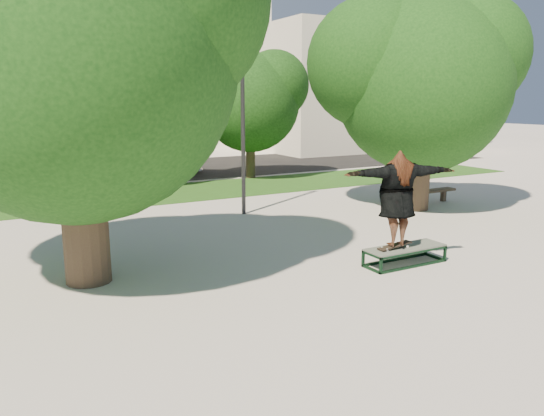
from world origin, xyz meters
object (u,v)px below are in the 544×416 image
lamppost (243,107)px  bench (421,193)px  car_silver_b (157,153)px  grind_box (405,255)px  car_dark (4,170)px  tree_right (419,75)px  tree_left (65,38)px  car_grey (76,159)px

lamppost → bench: bearing=-14.1°
lamppost → car_silver_b: 11.42m
grind_box → car_dark: car_dark is taller
lamppost → car_dark: (-6.00, 8.83, -2.45)m
lamppost → grind_box: size_ratio=3.39×
car_silver_b → car_dark: bearing=-172.4°
bench → car_dark: car_dark is taller
tree_right → car_silver_b: size_ratio=1.17×
tree_left → lamppost: tree_left is taller
lamppost → grind_box: 6.80m
tree_right → car_grey: size_ratio=1.24×
grind_box → bench: bearing=42.9°
car_dark → car_grey: size_ratio=0.81×
grind_box → lamppost: bearing=97.3°
grind_box → bench: (4.98, 4.63, 0.17)m
car_silver_b → lamppost: bearing=-105.3°
tree_left → lamppost: (5.29, 3.91, -1.27)m
car_dark → tree_left: bearing=-97.4°
tree_left → bench: (11.04, 2.46, -4.06)m
bench → car_silver_b: car_silver_b is taller
tree_left → bench: size_ratio=2.51×
tree_left → car_dark: size_ratio=1.67×
bench → grind_box: bearing=-137.7°
tree_right → car_dark: bearing=135.4°
bench → car_silver_b: size_ratio=0.51×
grind_box → car_silver_b: size_ratio=0.32×
tree_left → lamppost: bearing=36.4°
grind_box → car_grey: (-3.77, 17.11, 0.54)m
car_grey → car_silver_b: car_silver_b is taller
car_grey → grind_box: bearing=-89.3°
car_dark → lamppost: bearing=-66.4°
grind_box → car_silver_b: bearing=90.0°
tree_left → lamppost: 6.70m
tree_left → car_grey: (2.29, 14.95, -3.69)m
car_dark → car_grey: (3.00, 2.21, 0.03)m
car_grey → lamppost: bearing=-86.5°
grind_box → car_dark: bearing=114.4°
tree_left → car_silver_b: tree_left is taller
bench → car_dark: bearing=138.2°
tree_right → lamppost: size_ratio=1.07×
tree_right → grind_box: (-4.14, -4.16, -3.90)m
lamppost → car_dark: size_ratio=1.44×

